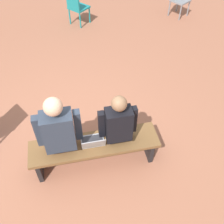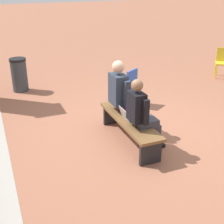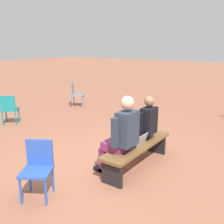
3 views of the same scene
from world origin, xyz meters
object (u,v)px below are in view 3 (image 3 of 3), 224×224
object	(u,v)px
person_student	(144,126)
plastic_chair_foreground	(38,165)
person_adult	(121,134)
plastic_chair_near_bench_right	(75,93)
bench	(137,149)
plastic_chair_mid_courtyard	(9,108)
laptop	(138,142)

from	to	relation	value
person_student	plastic_chair_foreground	bearing A→B (deg)	-18.64
person_adult	plastic_chair_near_bench_right	size ratio (longest dim) A/B	1.68
person_student	plastic_chair_foreground	xyz separation A→B (m)	(1.98, -0.67, -0.21)
person_adult	person_student	bearing A→B (deg)	179.47
bench	plastic_chair_mid_courtyard	size ratio (longest dim) A/B	2.14
laptop	person_adult	bearing A→B (deg)	-11.36
plastic_chair_mid_courtyard	person_student	bearing A→B (deg)	91.39
person_student	laptop	size ratio (longest dim) A/B	4.03
bench	plastic_chair_foreground	world-z (taller)	plastic_chair_foreground
bench	plastic_chair_foreground	xyz separation A→B (m)	(1.65, -0.73, 0.13)
laptop	plastic_chair_near_bench_right	size ratio (longest dim) A/B	0.38
laptop	bench	bearing A→B (deg)	-147.15
bench	person_adult	distance (m)	0.59
plastic_chair_near_bench_right	plastic_chair_mid_courtyard	distance (m)	2.67
laptop	plastic_chair_near_bench_right	distance (m)	5.15
person_student	laptop	bearing A→B (deg)	12.38
plastic_chair_near_bench_right	plastic_chair_foreground	distance (m)	5.74
person_adult	plastic_chair_mid_courtyard	size ratio (longest dim) A/B	1.68
plastic_chair_mid_courtyard	plastic_chair_foreground	bearing A→B (deg)	61.84
person_student	plastic_chair_mid_courtyard	size ratio (longest dim) A/B	1.53
plastic_chair_foreground	plastic_chair_mid_courtyard	bearing A→B (deg)	-118.16
person_adult	laptop	xyz separation A→B (m)	(-0.41, 0.08, -0.24)
plastic_chair_foreground	person_adult	bearing A→B (deg)	151.52
laptop	plastic_chair_foreground	world-z (taller)	plastic_chair_foreground
person_adult	plastic_chair_near_bench_right	distance (m)	5.34
bench	laptop	distance (m)	0.15
person_student	person_adult	bearing A→B (deg)	-0.53
laptop	plastic_chair_foreground	bearing A→B (deg)	-24.50
bench	plastic_chair_mid_courtyard	bearing A→B (deg)	-93.07
plastic_chair_near_bench_right	bench	bearing A→B (deg)	55.58
bench	laptop	xyz separation A→B (m)	(0.02, 0.01, 0.15)
plastic_chair_near_bench_right	plastic_chair_mid_courtyard	size ratio (longest dim) A/B	1.00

